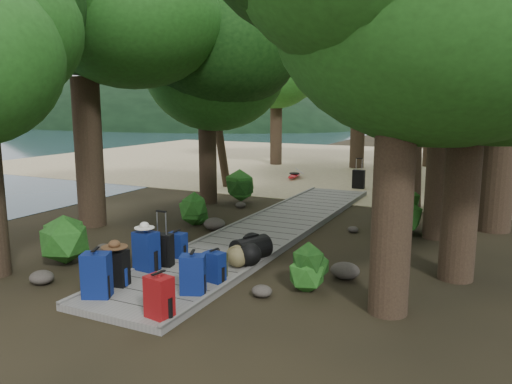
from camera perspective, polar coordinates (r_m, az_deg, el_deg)
The scene contains 48 objects.
ground at distance 11.83m, azimuth -0.19°, elevation -5.55°, with size 120.00×120.00×0.00m, color #2C2416.
sand_beach at distance 26.90m, azimuth 14.92°, elevation 2.96°, with size 40.00×22.00×0.02m, color #C1B582.
water_bay at distance 51.19m, azimuth -20.68°, elevation 5.88°, with size 50.00×60.00×0.02m, color #263F4E.
distant_hill at distance 73.67m, azimuth -12.00°, elevation 7.39°, with size 32.00×16.00×12.00m, color black.
boardwalk at distance 12.69m, azimuth 1.79°, elevation -4.19°, with size 2.00×12.00×0.12m, color slate.
backpack_left_a at distance 8.45m, azimuth -17.76°, elevation -8.78°, with size 0.43×0.30×0.81m, color navy, non-canonical shape.
backpack_left_b at distance 8.90m, azimuth -15.62°, elevation -8.13°, with size 0.37×0.26×0.69m, color black, non-canonical shape.
backpack_left_c at distance 9.56m, azimuth -12.44°, elevation -6.34°, with size 0.43×0.31×0.81m, color navy, non-canonical shape.
backpack_left_d at distance 10.25m, azimuth -9.02°, elevation -5.86°, with size 0.36×0.26×0.55m, color navy, non-canonical shape.
backpack_right_a at distance 7.49m, azimuth -11.02°, elevation -11.44°, with size 0.39×0.27×0.69m, color maroon, non-canonical shape.
backpack_right_b at distance 8.28m, azimuth -7.22°, elevation -9.09°, with size 0.40×0.28×0.72m, color navy, non-canonical shape.
backpack_right_c at distance 8.81m, azimuth -4.77°, elevation -8.33°, with size 0.34×0.24×0.58m, color navy, non-canonical shape.
backpack_right_d at distance 9.01m, azimuth -4.50°, elevation -8.21°, with size 0.32×0.23×0.49m, color #333F18, non-canonical shape.
duffel_right_khaki at distance 9.78m, azimuth -1.46°, elevation -6.97°, with size 0.40×0.60×0.40m, color olive, non-canonical shape.
duffel_right_black at distance 9.92m, azimuth -0.58°, elevation -6.49°, with size 0.47×0.76×0.47m, color black, non-canonical shape.
suitcase_on_boardwalk at distance 9.75m, azimuth -10.64°, elevation -6.51°, with size 0.40×0.22×0.63m, color black, non-canonical shape.
lone_suitcase_on_sand at distance 19.23m, azimuth 11.64°, elevation 1.44°, with size 0.44×0.25×0.70m, color black, non-canonical shape.
hat_brown at distance 8.75m, azimuth -15.89°, elevation -5.67°, with size 0.44×0.44×0.13m, color #51351E, non-canonical shape.
hat_white at distance 9.42m, azimuth -12.65°, elevation -3.67°, with size 0.37×0.37×0.12m, color silver, non-canonical shape.
kayak at distance 21.44m, azimuth 4.40°, elevation 1.98°, with size 0.69×3.14×0.31m, color red.
sun_lounger at distance 20.22m, azimuth 20.89°, elevation 1.35°, with size 0.66×2.05×0.66m, color silver, non-canonical shape.
tree_right_a at distance 7.64m, azimuth 16.30°, elevation 18.23°, with size 5.19×5.19×8.65m, color black, non-canonical shape.
tree_right_b at distance 9.61m, azimuth 23.60°, elevation 17.14°, with size 5.04×5.04×9.01m, color black, non-canonical shape.
tree_right_c at distance 12.43m, azimuth 20.83°, elevation 13.50°, with size 4.70×4.70×8.14m, color black, non-canonical shape.
tree_right_e at distance 17.97m, azimuth 24.30°, elevation 14.96°, with size 5.54×5.54×9.97m, color black, non-canonical shape.
tree_left_b at distance 13.72m, azimuth -19.32°, elevation 17.42°, with size 5.63×5.63×10.14m, color black, non-canonical shape.
tree_left_c at distance 16.07m, azimuth -5.70°, elevation 13.17°, with size 4.68×4.68×8.13m, color black, non-canonical shape.
tree_back_a at distance 25.40m, azimuth 11.80°, elevation 14.06°, with size 5.82×5.82×10.08m, color black, non-canonical shape.
tree_back_b at distance 26.93m, azimuth 19.74°, elevation 12.89°, with size 5.35×5.35×9.55m, color black, non-canonical shape.
tree_back_c at distance 26.38m, azimuth 26.48°, elevation 11.80°, with size 4.95×4.95×8.90m, color black, non-canonical shape.
tree_back_d at distance 26.32m, azimuth 2.35°, elevation 12.80°, with size 5.32×5.32×8.87m, color black, non-canonical shape.
palm_right_a at distance 16.25m, azimuth 19.13°, elevation 12.33°, with size 4.67×4.67×7.96m, color #103C11, non-canonical shape.
palm_right_b at distance 21.20m, azimuth 27.01°, elevation 12.06°, with size 4.47×4.47×8.63m, color #103C11, non-canonical shape.
palm_right_c at distance 22.88m, azimuth 20.83°, elevation 11.35°, with size 4.96×4.96×7.90m, color #103C11, non-canonical shape.
palm_left_a at distance 19.18m, azimuth -4.19°, elevation 10.74°, with size 4.29×4.29×6.83m, color #103C11, non-canonical shape.
rock_left_a at distance 9.83m, azimuth -23.29°, elevation -8.95°, with size 0.44×0.40×0.24m, color #4C473F, non-canonical shape.
rock_left_b at distance 11.42m, azimuth -17.01°, elevation -6.13°, with size 0.32×0.29×0.18m, color #4C473F, non-canonical shape.
rock_left_c at distance 12.81m, azimuth -4.77°, elevation -3.65°, with size 0.57×0.51×0.31m, color #4C473F, non-canonical shape.
rock_left_d at distance 15.45m, azimuth -1.76°, elevation -1.49°, with size 0.33×0.30×0.18m, color #4C473F, non-canonical shape.
rock_right_a at distance 8.50m, azimuth 0.67°, elevation -11.25°, with size 0.36×0.32×0.20m, color #4C473F, non-canonical shape.
rock_right_b at distance 9.45m, azimuth 10.15°, elevation -8.83°, with size 0.55×0.49×0.30m, color #4C473F, non-canonical shape.
rock_right_c at distance 12.77m, azimuth 11.04°, elevation -4.21°, with size 0.28×0.25×0.15m, color #4C473F, non-canonical shape.
shrub_left_a at distance 10.74m, azimuth -21.83°, elevation -5.19°, with size 1.09×1.09×0.98m, color #1E4C16, non-canonical shape.
shrub_left_b at distance 13.45m, azimuth -7.29°, elevation -2.07°, with size 0.83×0.83×0.75m, color #1E4C16, non-canonical shape.
shrub_left_c at distance 16.32m, azimuth -1.70°, elevation 0.59°, with size 1.11×1.11×1.00m, color #1E4C16, non-canonical shape.
shrub_right_a at distance 8.62m, azimuth 6.79°, elevation -8.98°, with size 0.85×0.85×0.77m, color #1E4C16, non-canonical shape.
shrub_right_b at distance 13.01m, azimuth 15.32°, elevation -1.92°, with size 1.25×1.25×1.13m, color #1E4C16, non-canonical shape.
shrub_right_c at distance 16.30m, azimuth 15.67°, elevation -0.26°, with size 0.81×0.81×0.73m, color #1E4C16, non-canonical shape.
Camera 1 is at (4.99, -10.24, 3.19)m, focal length 35.00 mm.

